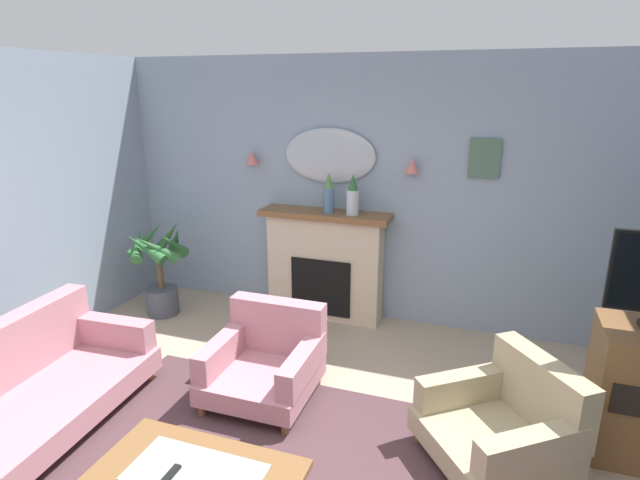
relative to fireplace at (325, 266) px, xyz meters
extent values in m
cube|color=#8C9EB2|center=(0.51, 0.22, 0.78)|extent=(6.60, 0.10, 2.70)
cube|color=beige|center=(0.00, 0.01, -0.02)|extent=(1.20, 0.28, 1.10)
cube|color=black|center=(0.00, -0.09, -0.19)|extent=(0.64, 0.12, 0.60)
cube|color=brown|center=(0.00, -0.01, 0.56)|extent=(1.36, 0.36, 0.06)
cylinder|color=#4C7093|center=(0.05, -0.03, 0.71)|extent=(0.11, 0.11, 0.25)
cone|color=#4C8447|center=(0.05, -0.03, 0.92)|extent=(0.10, 0.10, 0.16)
cylinder|color=silver|center=(0.30, -0.03, 0.71)|extent=(0.13, 0.13, 0.25)
cone|color=#2D6633|center=(0.30, -0.03, 0.92)|extent=(0.10, 0.10, 0.16)
ellipsoid|color=#B2BCC6|center=(0.00, 0.14, 1.14)|extent=(0.96, 0.06, 0.56)
cone|color=#D17066|center=(-0.85, 0.09, 1.09)|extent=(0.14, 0.14, 0.14)
cone|color=#D17066|center=(0.85, 0.09, 1.09)|extent=(0.14, 0.14, 0.14)
cube|color=#4C6B56|center=(1.50, 0.15, 1.18)|extent=(0.28, 0.03, 0.36)
cube|color=brown|center=(0.28, -2.93, -0.15)|extent=(1.10, 0.60, 0.04)
cube|color=#8C9E99|center=(0.28, -2.93, -0.13)|extent=(0.72, 0.36, 0.01)
cylinder|color=brown|center=(-0.21, -2.69, -0.37)|extent=(0.06, 0.06, 0.40)
cube|color=black|center=(0.18, -3.01, -0.12)|extent=(0.04, 0.16, 0.02)
cube|color=#B77A84|center=(-1.29, -2.48, -0.38)|extent=(0.93, 1.74, 0.18)
cube|color=#B77A84|center=(-1.33, -1.70, -0.17)|extent=(0.76, 0.20, 0.24)
cylinder|color=brown|center=(-0.99, -1.69, -0.52)|extent=(0.07, 0.07, 0.10)
cylinder|color=brown|center=(-1.67, -1.73, -0.52)|extent=(0.07, 0.07, 0.10)
cube|color=tan|center=(1.76, -1.79, -0.39)|extent=(1.12, 1.12, 0.16)
cube|color=tan|center=(2.03, -1.59, -0.09)|extent=(0.61, 0.73, 0.45)
cube|color=tan|center=(1.55, -1.53, -0.20)|extent=(0.66, 0.55, 0.22)
cube|color=tan|center=(1.97, -2.06, -0.20)|extent=(0.66, 0.55, 0.22)
cylinder|color=brown|center=(1.28, -1.73, -0.52)|extent=(0.06, 0.06, 0.10)
cylinder|color=brown|center=(1.82, -1.32, -0.52)|extent=(0.06, 0.06, 0.10)
cube|color=#B77A84|center=(0.03, -1.63, -0.39)|extent=(0.81, 0.81, 0.16)
cube|color=#B77A84|center=(0.03, -1.29, -0.09)|extent=(0.80, 0.17, 0.45)
cube|color=#B77A84|center=(-0.31, -1.63, -0.20)|extent=(0.14, 0.72, 0.22)
cube|color=#B77A84|center=(0.37, -1.62, -0.20)|extent=(0.14, 0.72, 0.22)
cylinder|color=brown|center=(-0.30, -1.97, -0.52)|extent=(0.06, 0.06, 0.10)
cylinder|color=brown|center=(0.38, -1.96, -0.52)|extent=(0.06, 0.06, 0.10)
cylinder|color=brown|center=(-0.31, -1.29, -0.52)|extent=(0.06, 0.06, 0.10)
cylinder|color=brown|center=(0.37, -1.28, -0.52)|extent=(0.06, 0.06, 0.10)
cylinder|color=#474C56|center=(-1.69, -0.53, -0.42)|extent=(0.34, 0.34, 0.30)
cylinder|color=brown|center=(-1.69, -0.53, -0.11)|extent=(0.06, 0.06, 0.32)
cone|color=#2D6633|center=(-1.50, -0.52, 0.24)|extent=(0.15, 0.46, 0.39)
cone|color=#2D6633|center=(-1.56, -0.39, 0.24)|extent=(0.40, 0.39, 0.42)
cone|color=#2D6633|center=(-1.70, -0.34, 0.24)|extent=(0.40, 0.15, 0.45)
cone|color=#2D6633|center=(-1.87, -0.47, 0.24)|extent=(0.26, 0.49, 0.37)
cone|color=#2D6633|center=(-1.85, -0.63, 0.24)|extent=(0.36, 0.48, 0.33)
cone|color=#2D6633|center=(-1.69, -0.72, 0.24)|extent=(0.49, 0.15, 0.33)
cone|color=#2D6633|center=(-1.58, -0.69, 0.24)|extent=(0.46, 0.37, 0.37)
camera|label=1|loc=(1.64, -4.81, 1.81)|focal=28.71mm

